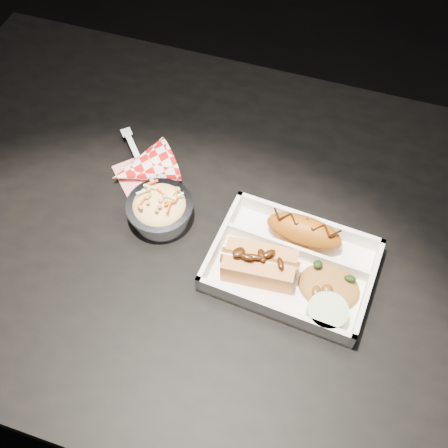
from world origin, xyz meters
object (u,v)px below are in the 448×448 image
at_px(hotdog, 259,264).
at_px(napkin_fork, 143,169).
at_px(dining_table, 209,250).
at_px(fried_pastry, 304,232).
at_px(foil_coleslaw_cup, 160,208).
at_px(food_tray, 291,267).

distance_m(hotdog, napkin_fork, 0.28).
bearing_deg(dining_table, hotdog, -32.53).
distance_m(fried_pastry, foil_coleslaw_cup, 0.24).
relative_size(fried_pastry, hotdog, 1.03).
bearing_deg(food_tray, hotdog, -149.23).
distance_m(dining_table, napkin_fork, 0.19).
bearing_deg(fried_pastry, napkin_fork, 170.38).
distance_m(fried_pastry, napkin_fork, 0.31).
height_order(dining_table, food_tray, food_tray).
height_order(dining_table, fried_pastry, fried_pastry).
height_order(dining_table, napkin_fork, napkin_fork).
xyz_separation_m(dining_table, napkin_fork, (-0.14, 0.06, 0.11)).
bearing_deg(hotdog, dining_table, 142.66).
bearing_deg(foil_coleslaw_cup, hotdog, -15.51).
xyz_separation_m(hotdog, napkin_fork, (-0.25, 0.13, -0.02)).
bearing_deg(napkin_fork, fried_pastry, 38.87).
relative_size(dining_table, foil_coleslaw_cup, 10.90).
bearing_deg(napkin_fork, hotdog, 21.19).
bearing_deg(food_tray, dining_table, 167.95).
height_order(food_tray, fried_pastry, fried_pastry).
relative_size(food_tray, foil_coleslaw_cup, 2.39).
distance_m(dining_table, foil_coleslaw_cup, 0.14).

